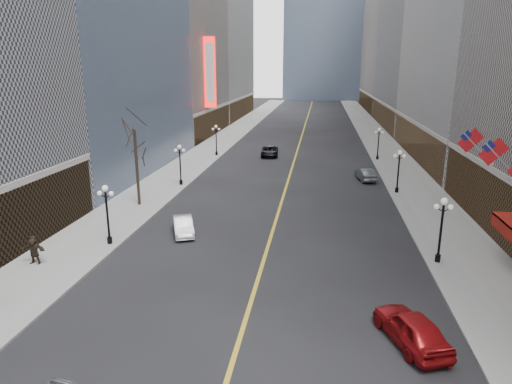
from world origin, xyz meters
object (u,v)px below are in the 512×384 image
(streetlamp_east_2, at_px, (399,167))
(car_nb_mid, at_px, (183,226))
(streetlamp_west_3, at_px, (216,137))
(streetlamp_east_1, at_px, (442,223))
(car_sb_far, at_px, (365,174))
(streetlamp_west_1, at_px, (107,208))
(car_sb_mid, at_px, (411,328))
(streetlamp_east_3, at_px, (379,140))
(car_nb_far, at_px, (270,151))
(streetlamp_west_2, at_px, (180,161))

(streetlamp_east_2, distance_m, car_nb_mid, 24.10)
(streetlamp_west_3, bearing_deg, streetlamp_east_2, -37.33)
(streetlamp_east_1, xyz_separation_m, car_nb_mid, (-18.83, 3.13, -2.22))
(streetlamp_east_1, distance_m, car_nb_mid, 19.22)
(car_sb_far, bearing_deg, car_nb_mid, 40.89)
(streetlamp_east_1, relative_size, streetlamp_west_3, 1.00)
(streetlamp_west_1, height_order, car_sb_mid, streetlamp_west_1)
(streetlamp_east_2, relative_size, streetlamp_west_1, 1.00)
(car_sb_mid, bearing_deg, car_nb_mid, -61.20)
(streetlamp_east_3, height_order, car_sb_mid, streetlamp_east_3)
(streetlamp_east_1, xyz_separation_m, car_sb_mid, (-3.54, -9.90, -2.07))
(streetlamp_west_1, relative_size, car_nb_far, 0.85)
(streetlamp_west_1, bearing_deg, car_nb_mid, 33.28)
(streetlamp_west_2, xyz_separation_m, car_nb_mid, (4.77, -14.87, -2.22))
(streetlamp_east_3, bearing_deg, streetlamp_west_3, 180.00)
(car_sb_far, bearing_deg, car_nb_far, -57.15)
(car_nb_mid, distance_m, car_sb_mid, 20.09)
(streetlamp_west_2, xyz_separation_m, car_nb_far, (7.94, 18.96, -2.16))
(streetlamp_west_1, height_order, car_nb_mid, streetlamp_west_1)
(streetlamp_east_1, bearing_deg, streetlamp_west_3, 123.25)
(car_sb_mid, bearing_deg, streetlamp_east_3, -115.19)
(car_nb_far, relative_size, car_sb_mid, 1.10)
(car_nb_mid, bearing_deg, streetlamp_west_1, -167.82)
(streetlamp_west_1, height_order, car_sb_far, streetlamp_west_1)
(streetlamp_west_3, height_order, car_nb_far, streetlamp_west_3)
(streetlamp_east_3, bearing_deg, streetlamp_east_1, -90.00)
(streetlamp_west_1, xyz_separation_m, car_sb_far, (20.80, 23.56, -2.19))
(streetlamp_east_2, xyz_separation_m, car_nb_mid, (-18.83, -14.87, -2.22))
(streetlamp_east_1, height_order, car_sb_far, streetlamp_east_1)
(car_nb_mid, xyz_separation_m, car_nb_far, (3.17, 33.83, 0.06))
(streetlamp_west_1, bearing_deg, streetlamp_west_3, 90.00)
(car_nb_far, relative_size, car_sb_far, 1.24)
(car_nb_mid, height_order, car_sb_mid, car_sb_mid)
(car_nb_mid, bearing_deg, streetlamp_east_3, 39.09)
(streetlamp_west_2, xyz_separation_m, car_sb_far, (20.80, 5.56, -2.19))
(streetlamp_east_1, distance_m, streetlamp_east_2, 18.00)
(streetlamp_west_2, bearing_deg, car_nb_far, 67.29)
(streetlamp_east_3, relative_size, streetlamp_west_3, 1.00)
(streetlamp_east_1, bearing_deg, streetlamp_west_1, 180.00)
(car_sb_mid, bearing_deg, car_sb_far, -112.05)
(streetlamp_east_1, bearing_deg, streetlamp_east_3, 90.00)
(streetlamp_east_3, bearing_deg, car_nb_mid, -119.81)
(streetlamp_east_1, bearing_deg, car_nb_far, 112.97)
(streetlamp_west_3, relative_size, car_nb_mid, 1.09)
(streetlamp_east_1, height_order, streetlamp_west_3, same)
(car_nb_mid, height_order, car_sb_far, car_sb_far)
(car_nb_mid, bearing_deg, car_sb_far, 30.78)
(streetlamp_east_2, xyz_separation_m, car_nb_far, (-15.66, 18.96, -2.16))
(streetlamp_east_3, distance_m, car_sb_mid, 46.08)
(car_sb_far, bearing_deg, streetlamp_east_3, -113.67)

